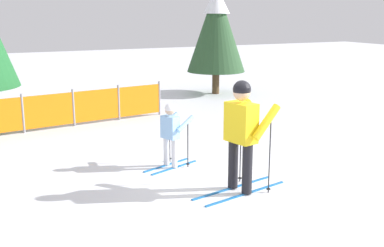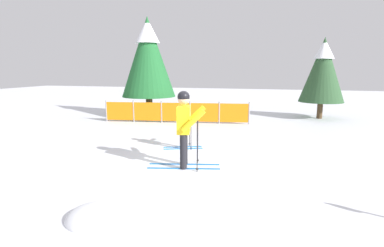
{
  "view_description": "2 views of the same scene",
  "coord_description": "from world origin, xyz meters",
  "px_view_note": "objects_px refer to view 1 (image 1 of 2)",
  "views": [
    {
      "loc": [
        -4.24,
        -6.49,
        2.92
      ],
      "look_at": [
        -0.8,
        0.68,
        1.05
      ],
      "focal_mm": 45.0,
      "sensor_mm": 36.0,
      "label": 1
    },
    {
      "loc": [
        1.74,
        -6.78,
        2.35
      ],
      "look_at": [
        -0.37,
        1.05,
        0.88
      ],
      "focal_mm": 28.0,
      "sensor_mm": 36.0,
      "label": 2
    }
  ],
  "objects_px": {
    "skier_adult": "(242,126)",
    "skier_child": "(171,130)",
    "safety_fence": "(49,111)",
    "conifer_near": "(216,27)"
  },
  "relations": [
    {
      "from": "skier_adult",
      "to": "skier_child",
      "type": "xyz_separation_m",
      "value": [
        -0.53,
        1.68,
        -0.38
      ]
    },
    {
      "from": "skier_child",
      "to": "skier_adult",
      "type": "bearing_deg",
      "value": -92.94
    },
    {
      "from": "safety_fence",
      "to": "skier_child",
      "type": "bearing_deg",
      "value": -68.73
    },
    {
      "from": "skier_adult",
      "to": "conifer_near",
      "type": "distance_m",
      "value": 9.75
    },
    {
      "from": "skier_adult",
      "to": "conifer_near",
      "type": "height_order",
      "value": "conifer_near"
    },
    {
      "from": "skier_child",
      "to": "safety_fence",
      "type": "distance_m",
      "value": 4.37
    },
    {
      "from": "skier_adult",
      "to": "skier_child",
      "type": "height_order",
      "value": "skier_adult"
    },
    {
      "from": "conifer_near",
      "to": "skier_child",
      "type": "bearing_deg",
      "value": -124.19
    },
    {
      "from": "skier_adult",
      "to": "conifer_near",
      "type": "xyz_separation_m",
      "value": [
        4.23,
        8.69,
        1.26
      ]
    },
    {
      "from": "skier_adult",
      "to": "safety_fence",
      "type": "relative_size",
      "value": 0.29
    }
  ]
}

